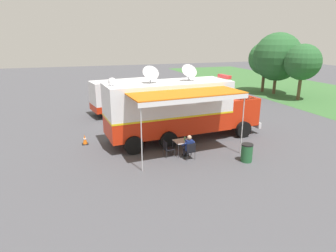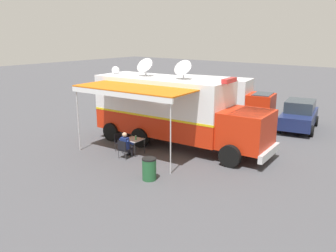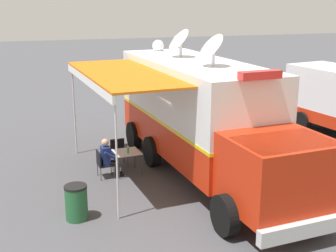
# 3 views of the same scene
# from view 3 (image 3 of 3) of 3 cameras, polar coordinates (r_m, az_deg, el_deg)

# --- Properties ---
(ground_plane) EXTENTS (100.00, 100.00, 0.00)m
(ground_plane) POSITION_cam_3_polar(r_m,az_deg,el_deg) (15.29, 3.12, -4.99)
(ground_plane) COLOR #47474C
(lot_stripe) EXTENTS (0.51, 4.79, 0.01)m
(lot_stripe) POSITION_cam_3_polar(r_m,az_deg,el_deg) (17.10, 13.07, -3.11)
(lot_stripe) COLOR silver
(lot_stripe) RESTS_ON ground
(command_truck) EXTENTS (5.47, 9.66, 4.53)m
(command_truck) POSITION_cam_3_polar(r_m,az_deg,el_deg) (14.05, 4.40, 1.44)
(command_truck) COLOR red
(command_truck) RESTS_ON ground
(folding_table) EXTENTS (0.86, 0.86, 0.73)m
(folding_table) POSITION_cam_3_polar(r_m,az_deg,el_deg) (14.46, -5.17, -3.42)
(folding_table) COLOR silver
(folding_table) RESTS_ON ground
(water_bottle) EXTENTS (0.07, 0.07, 0.22)m
(water_bottle) POSITION_cam_3_polar(r_m,az_deg,el_deg) (14.27, -5.03, -3.00)
(water_bottle) COLOR #3F9959
(water_bottle) RESTS_ON folding_table
(folding_chair_at_table) EXTENTS (0.52, 0.52, 0.87)m
(folding_chair_at_table) POSITION_cam_3_polar(r_m,az_deg,el_deg) (14.26, -8.19, -4.48)
(folding_chair_at_table) COLOR black
(folding_chair_at_table) RESTS_ON ground
(folding_chair_beside_table) EXTENTS (0.52, 0.52, 0.87)m
(folding_chair_beside_table) POSITION_cam_3_polar(r_m,az_deg,el_deg) (15.28, -6.22, -3.02)
(folding_chair_beside_table) COLOR black
(folding_chair_beside_table) RESTS_ON ground
(seated_responder) EXTENTS (0.68, 0.58, 1.25)m
(seated_responder) POSITION_cam_3_polar(r_m,az_deg,el_deg) (14.26, -7.48, -3.87)
(seated_responder) COLOR navy
(seated_responder) RESTS_ON ground
(trash_bin) EXTENTS (0.57, 0.57, 0.91)m
(trash_bin) POSITION_cam_3_polar(r_m,az_deg,el_deg) (11.80, -11.41, -9.37)
(trash_bin) COLOR #235B33
(trash_bin) RESTS_ON ground
(traffic_cone) EXTENTS (0.36, 0.36, 0.58)m
(traffic_cone) POSITION_cam_3_polar(r_m,az_deg,el_deg) (19.78, 0.70, 0.70)
(traffic_cone) COLOR black
(traffic_cone) RESTS_ON ground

